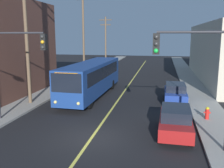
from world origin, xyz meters
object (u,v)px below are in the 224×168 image
(parked_car_red, at_px, (175,121))
(traffic_signal_left_corner, at_px, (16,58))
(utility_pole_near, at_px, (26,23))
(city_bus, at_px, (92,77))
(parked_car_blue, at_px, (175,92))
(utility_pole_far, at_px, (106,38))
(traffic_signal_right_corner, at_px, (198,65))
(utility_pole_mid, at_px, (83,29))
(fire_hydrant, at_px, (207,113))

(parked_car_red, height_order, traffic_signal_left_corner, traffic_signal_left_corner)
(utility_pole_near, bearing_deg, city_bus, 42.38)
(parked_car_blue, bearing_deg, utility_pole_far, 115.03)
(parked_car_red, relative_size, utility_pole_near, 0.37)
(traffic_signal_right_corner, bearing_deg, parked_car_red, 110.82)
(utility_pole_near, height_order, traffic_signal_right_corner, utility_pole_near)
(city_bus, height_order, utility_pole_mid, utility_pole_mid)
(fire_hydrant, bearing_deg, utility_pole_mid, 129.12)
(parked_car_red, distance_m, fire_hydrant, 3.59)
(utility_pole_near, bearing_deg, parked_car_red, -20.69)
(utility_pole_near, bearing_deg, utility_pole_far, 90.02)
(parked_car_blue, bearing_deg, utility_pole_mid, 134.19)
(utility_pole_mid, distance_m, fire_hydrant, 23.12)
(traffic_signal_right_corner, bearing_deg, city_bus, 128.21)
(city_bus, height_order, fire_hydrant, city_bus)
(utility_pole_near, bearing_deg, parked_car_blue, 15.03)
(city_bus, xyz_separation_m, utility_pole_mid, (-4.52, 11.85, 4.82))
(parked_car_red, relative_size, traffic_signal_left_corner, 0.74)
(traffic_signal_left_corner, bearing_deg, parked_car_blue, 35.49)
(traffic_signal_right_corner, xyz_separation_m, fire_hydrant, (1.44, 4.85, -3.72))
(parked_car_blue, bearing_deg, parked_car_red, -92.41)
(parked_car_blue, xyz_separation_m, utility_pole_mid, (-12.19, 12.54, 5.80))
(traffic_signal_right_corner, bearing_deg, traffic_signal_left_corner, 168.33)
(parked_car_red, xyz_separation_m, fire_hydrant, (2.21, 2.82, -0.26))
(traffic_signal_left_corner, relative_size, traffic_signal_right_corner, 1.00)
(city_bus, bearing_deg, traffic_signal_left_corner, -108.43)
(parked_car_blue, xyz_separation_m, traffic_signal_left_corner, (-10.37, -7.39, 3.46))
(utility_pole_mid, bearing_deg, parked_car_blue, -45.81)
(parked_car_red, height_order, fire_hydrant, parked_car_red)
(utility_pole_mid, bearing_deg, city_bus, -69.13)
(utility_pole_near, distance_m, utility_pole_mid, 15.75)
(utility_pole_far, height_order, traffic_signal_right_corner, utility_pole_far)
(city_bus, height_order, utility_pole_near, utility_pole_near)
(traffic_signal_left_corner, bearing_deg, utility_pole_far, 92.76)
(utility_pole_far, bearing_deg, city_bus, -80.24)
(parked_car_red, xyz_separation_m, utility_pole_far, (-11.64, 33.21, 4.29))
(city_bus, xyz_separation_m, utility_pole_far, (-4.29, 24.92, 3.32))
(parked_car_red, bearing_deg, traffic_signal_left_corner, 178.84)
(utility_pole_near, distance_m, traffic_signal_left_corner, 5.05)
(traffic_signal_right_corner, bearing_deg, fire_hydrant, 73.49)
(city_bus, xyz_separation_m, utility_pole_near, (-4.27, -3.90, 4.82))
(city_bus, xyz_separation_m, traffic_signal_left_corner, (-2.70, -8.09, 2.49))
(utility_pole_far, bearing_deg, utility_pole_mid, -91.00)
(fire_hydrant, bearing_deg, parked_car_blue, 111.61)
(utility_pole_mid, height_order, utility_pole_far, utility_pole_mid)
(parked_car_blue, distance_m, utility_pole_near, 13.66)
(parked_car_blue, relative_size, utility_pole_mid, 0.37)
(utility_pole_far, bearing_deg, traffic_signal_left_corner, -87.24)
(utility_pole_mid, distance_m, traffic_signal_right_corner, 25.63)
(parked_car_blue, relative_size, traffic_signal_right_corner, 0.73)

